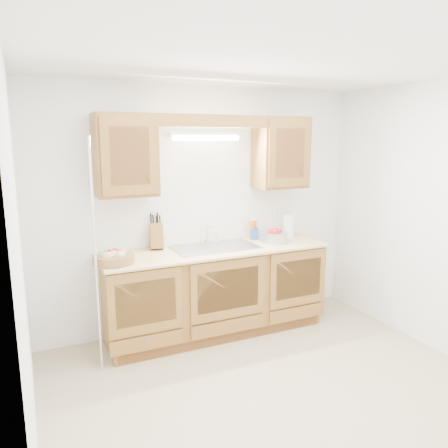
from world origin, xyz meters
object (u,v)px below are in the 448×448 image
knife_block (156,236)px  paper_towel (288,226)px  apple_bowl (274,236)px  fruit_basket (113,257)px

knife_block → paper_towel: (1.47, -0.12, -0.01)m
knife_block → apple_bowl: size_ratio=1.09×
paper_towel → apple_bowl: bearing=-155.0°
fruit_basket → paper_towel: 1.97m
paper_towel → knife_block: bearing=175.3°
fruit_basket → paper_towel: size_ratio=1.44×
knife_block → apple_bowl: bearing=0.4°
apple_bowl → knife_block: bearing=168.6°
fruit_basket → knife_block: size_ratio=1.17×
fruit_basket → paper_towel: bearing=6.3°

